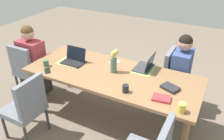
# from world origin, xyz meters

# --- Properties ---
(ground_plane) EXTENTS (10.00, 10.00, 0.00)m
(ground_plane) POSITION_xyz_m (0.00, 0.00, 0.00)
(ground_plane) COLOR #756656
(dining_table) EXTENTS (2.31, 0.93, 0.76)m
(dining_table) POSITION_xyz_m (0.00, 0.00, 0.68)
(dining_table) COLOR olive
(dining_table) RESTS_ON ground_plane
(chair_head_right_left_near) EXTENTS (0.44, 0.44, 0.90)m
(chair_head_right_left_near) POSITION_xyz_m (1.50, 0.08, 0.50)
(chair_head_right_left_near) COLOR slate
(chair_head_right_left_near) RESTS_ON ground_plane
(person_head_right_left_near) EXTENTS (0.40, 0.36, 1.19)m
(person_head_right_left_near) POSITION_xyz_m (1.44, 0.01, 0.53)
(person_head_right_left_near) COLOR #2D2D33
(person_head_right_left_near) RESTS_ON ground_plane
(chair_near_left_mid) EXTENTS (0.44, 0.44, 0.90)m
(chair_near_left_mid) POSITION_xyz_m (-0.68, -0.76, 0.50)
(chair_near_left_mid) COLOR slate
(chair_near_left_mid) RESTS_ON ground_plane
(person_near_left_mid) EXTENTS (0.36, 0.40, 1.19)m
(person_near_left_mid) POSITION_xyz_m (-0.76, -0.70, 0.53)
(person_near_left_mid) COLOR #2D2D33
(person_near_left_mid) RESTS_ON ground_plane
(chair_far_left_far) EXTENTS (0.44, 0.44, 0.90)m
(chair_far_left_far) POSITION_xyz_m (0.78, 0.81, 0.50)
(chair_far_left_far) COLOR slate
(chair_far_left_far) RESTS_ON ground_plane
(flower_vase) EXTENTS (0.10, 0.10, 0.32)m
(flower_vase) POSITION_xyz_m (-0.00, -0.05, 0.92)
(flower_vase) COLOR #4C6B60
(flower_vase) RESTS_ON dining_table
(placemat_head_right_left_near) EXTENTS (0.37, 0.28, 0.00)m
(placemat_head_right_left_near) POSITION_xyz_m (0.67, 0.00, 0.76)
(placemat_head_right_left_near) COLOR #9EBC66
(placemat_head_right_left_near) RESTS_ON dining_table
(placemat_near_left_mid) EXTENTS (0.27, 0.37, 0.00)m
(placemat_near_left_mid) POSITION_xyz_m (-0.34, -0.31, 0.76)
(placemat_near_left_mid) COLOR #9EBC66
(placemat_near_left_mid) RESTS_ON dining_table
(laptop_head_right_left_near) EXTENTS (0.32, 0.22, 0.21)m
(laptop_head_right_left_near) POSITION_xyz_m (0.63, -0.02, 0.80)
(laptop_head_right_left_near) COLOR black
(laptop_head_right_left_near) RESTS_ON dining_table
(laptop_near_left_mid) EXTENTS (0.22, 0.32, 0.21)m
(laptop_near_left_mid) POSITION_xyz_m (-0.35, -0.32, 0.80)
(laptop_near_left_mid) COLOR #38383D
(laptop_near_left_mid) RESTS_ON dining_table
(coffee_mug_near_left) EXTENTS (0.09, 0.09, 0.10)m
(coffee_mug_near_left) POSITION_xyz_m (-0.99, 0.37, 0.81)
(coffee_mug_near_left) COLOR #DBC64C
(coffee_mug_near_left) RESTS_ON dining_table
(coffee_mug_near_right) EXTENTS (0.08, 0.08, 0.09)m
(coffee_mug_near_right) POSITION_xyz_m (-0.34, 0.31, 0.80)
(coffee_mug_near_right) COLOR #232328
(coffee_mug_near_right) RESTS_ON dining_table
(coffee_mug_centre_left) EXTENTS (0.08, 0.08, 0.09)m
(coffee_mug_centre_left) POSITION_xyz_m (0.91, 0.25, 0.80)
(coffee_mug_centre_left) COLOR #47704C
(coffee_mug_centre_left) RESTS_ON dining_table
(book_red_cover) EXTENTS (0.22, 0.16, 0.03)m
(book_red_cover) POSITION_xyz_m (-0.75, 0.25, 0.77)
(book_red_cover) COLOR #B73338
(book_red_cover) RESTS_ON dining_table
(book_blue_cover) EXTENTS (0.24, 0.20, 0.04)m
(book_blue_cover) POSITION_xyz_m (-0.78, 0.01, 0.78)
(book_blue_cover) COLOR #28282D
(book_blue_cover) RESTS_ON dining_table
(phone_black) EXTENTS (0.16, 0.15, 0.01)m
(phone_black) POSITION_xyz_m (0.80, 0.35, 0.76)
(phone_black) COLOR black
(phone_black) RESTS_ON dining_table
(phone_silver) EXTENTS (0.15, 0.16, 0.01)m
(phone_silver) POSITION_xyz_m (0.11, -0.30, 0.76)
(phone_silver) COLOR silver
(phone_silver) RESTS_ON dining_table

